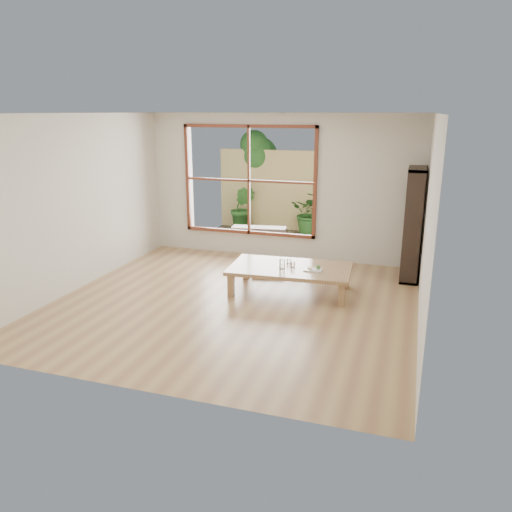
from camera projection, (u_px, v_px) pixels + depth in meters
The scene contains 15 objects.
ground at pixel (235, 302), 7.14m from camera, with size 5.00×5.00×0.00m, color tan.
low_table at pixel (290, 270), 7.45m from camera, with size 1.84×1.11×0.39m.
floor_cushion at pixel (269, 271), 8.38m from camera, with size 0.52×0.52×0.08m, color beige.
bookshelf at pixel (413, 224), 7.93m from camera, with size 0.29×0.80×1.79m, color black.
glass_tall at pixel (282, 264), 7.33m from camera, with size 0.08×0.08×0.15m, color silver.
glass_mid at pixel (293, 264), 7.41m from camera, with size 0.06×0.06×0.09m, color silver.
glass_short at pixel (289, 261), 7.58m from camera, with size 0.06×0.06×0.08m, color silver.
glass_small at pixel (283, 262), 7.57m from camera, with size 0.05×0.05×0.07m, color silver.
food_tray at pixel (314, 269), 7.27m from camera, with size 0.26×0.19×0.08m.
deck at pixel (267, 240), 10.57m from camera, with size 2.80×2.00×0.05m, color #3B332A.
garden_bench at pixel (259, 230), 10.10m from camera, with size 1.13×0.48×0.35m.
bamboo_fence at pixel (280, 191), 11.23m from camera, with size 2.80×0.06×1.80m, color #D8C26E.
shrub_right at pixel (311, 212), 10.88m from camera, with size 0.85×0.74×0.95m, color #2E5C22.
shrub_left at pixel (243, 208), 11.28m from camera, with size 0.55×0.44×1.00m, color #2E5C22.
garden_tree at pixel (255, 156), 11.50m from camera, with size 1.04×0.85×2.22m.
Camera 1 is at (2.34, -6.25, 2.63)m, focal length 35.00 mm.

